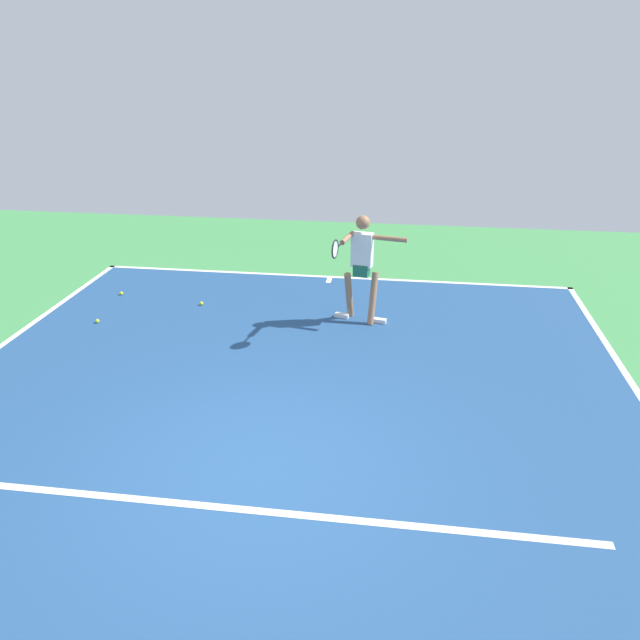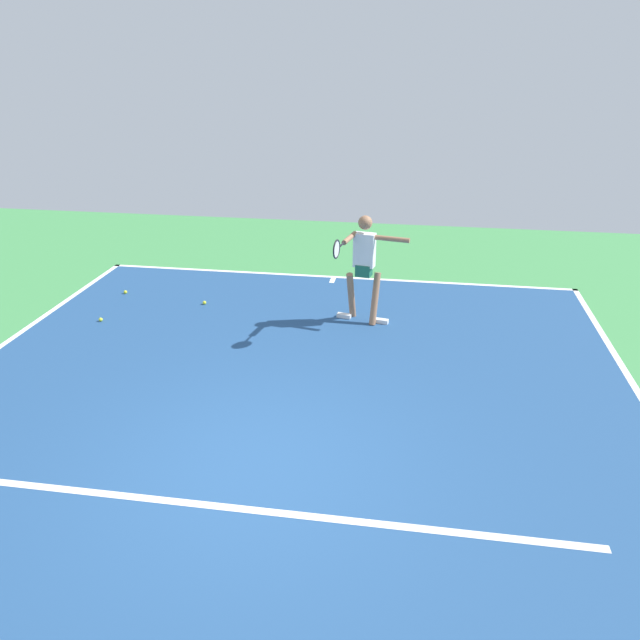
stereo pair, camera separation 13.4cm
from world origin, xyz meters
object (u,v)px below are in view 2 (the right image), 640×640
object	(u,v)px
tennis_ball_far_corner	(125,292)
tennis_player	(364,262)
tennis_ball_by_sideline	(101,320)
tennis_ball_by_baseline	(204,303)

from	to	relation	value
tennis_ball_far_corner	tennis_player	bearing A→B (deg)	172.71
tennis_ball_by_sideline	tennis_ball_far_corner	world-z (taller)	same
tennis_ball_by_baseline	tennis_ball_far_corner	bearing A→B (deg)	-9.58
tennis_player	tennis_ball_far_corner	size ratio (longest dim) A/B	27.75
tennis_player	tennis_ball_far_corner	world-z (taller)	tennis_player
tennis_ball_far_corner	tennis_ball_by_baseline	bearing A→B (deg)	170.42
tennis_ball_by_baseline	tennis_ball_by_sideline	xyz separation A→B (m)	(1.49, 1.02, 0.00)
tennis_ball_by_baseline	tennis_ball_far_corner	size ratio (longest dim) A/B	1.00
tennis_player	tennis_ball_by_baseline	bearing A→B (deg)	5.17
tennis_ball_by_sideline	tennis_player	bearing A→B (deg)	-170.77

